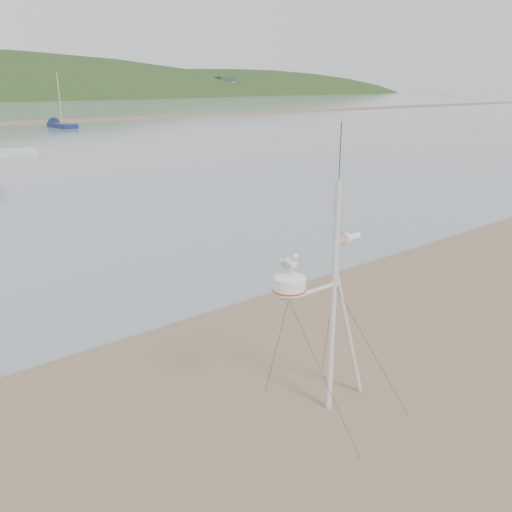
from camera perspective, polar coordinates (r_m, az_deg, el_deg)
ground at (r=7.71m, az=-7.53°, el=-21.35°), size 560.00×560.00×0.00m
mast_rig at (r=8.28m, az=7.89°, el=-9.70°), size 1.94×2.07×4.37m
sailboat_blue_far at (r=69.74m, az=-20.29°, el=12.85°), size 1.93×6.71×6.61m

